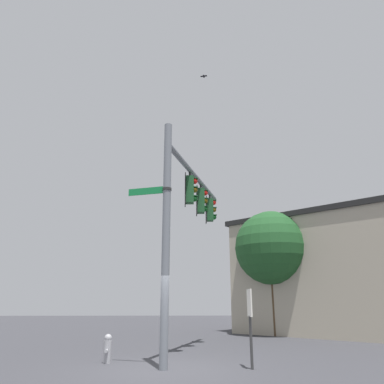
% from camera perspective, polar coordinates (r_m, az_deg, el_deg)
% --- Properties ---
extents(ground_plane, '(80.00, 80.00, 0.00)m').
position_cam_1_polar(ground_plane, '(11.07, -4.48, -25.88)').
color(ground_plane, '#38383D').
extents(signal_pole, '(0.24, 0.24, 7.35)m').
position_cam_1_polar(signal_pole, '(11.09, -4.05, -6.80)').
color(signal_pole, slate).
rests_on(signal_pole, ground).
extents(mast_arm, '(6.52, 2.27, 0.20)m').
position_cam_1_polar(mast_arm, '(14.98, 0.62, 2.32)').
color(mast_arm, slate).
extents(traffic_light_nearest_pole, '(0.54, 0.49, 1.31)m').
position_cam_1_polar(traffic_light_nearest_pole, '(13.92, -0.27, 0.36)').
color(traffic_light_nearest_pole, black).
extents(traffic_light_mid_inner, '(0.54, 0.49, 1.31)m').
position_cam_1_polar(traffic_light_mid_inner, '(15.44, 1.45, -1.36)').
color(traffic_light_mid_inner, black).
extents(traffic_light_mid_outer, '(0.54, 0.49, 1.31)m').
position_cam_1_polar(traffic_light_mid_outer, '(16.99, 2.86, -2.77)').
color(traffic_light_mid_outer, black).
extents(street_name_sign, '(0.55, 1.39, 0.22)m').
position_cam_1_polar(street_name_sign, '(11.57, -5.77, 0.25)').
color(street_name_sign, '#147238').
extents(bird_flying, '(0.20, 0.26, 0.06)m').
position_cam_1_polar(bird_flying, '(14.73, 1.85, 17.54)').
color(bird_flying, black).
extents(storefront_building, '(12.10, 12.39, 6.65)m').
position_cam_1_polar(storefront_building, '(22.98, 21.77, -11.63)').
color(storefront_building, '#A89E89').
rests_on(storefront_building, ground).
extents(tree_by_storefront, '(4.19, 4.19, 6.85)m').
position_cam_1_polar(tree_by_storefront, '(21.79, 12.26, -8.51)').
color(tree_by_storefront, '#4C3823').
rests_on(tree_by_storefront, ground).
extents(fire_hydrant, '(0.35, 0.24, 0.82)m').
position_cam_1_polar(fire_hydrant, '(12.40, -13.00, -22.60)').
color(fire_hydrant, '#99999E').
rests_on(fire_hydrant, ground).
extents(historical_marker, '(0.60, 0.08, 2.13)m').
position_cam_1_polar(historical_marker, '(11.12, 9.00, -18.42)').
color(historical_marker, '#333333').
rests_on(historical_marker, ground).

